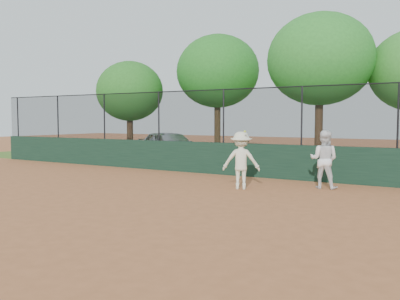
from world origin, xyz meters
The scene contains 10 objects.
ground centered at (0.00, 0.00, 0.00)m, with size 80.00×80.00×0.00m, color #AF6338.
back_wall centered at (0.00, 6.00, 0.60)m, with size 26.00×0.20×1.20m, color #163121.
grass_strip centered at (0.00, 12.00, 0.00)m, with size 36.00×12.00×0.01m, color #385A1C.
parked_car centered at (-4.88, 8.72, 0.77)m, with size 1.81×4.50×1.53m, color silver.
player_second centered at (3.66, 4.66, 0.87)m, with size 0.85×0.66×1.75m, color white.
player_main centered at (1.60, 3.24, 0.86)m, with size 1.26×1.01×1.76m.
fence_assembly centered at (-0.03, 6.00, 2.24)m, with size 26.00×0.06×2.00m.
tree_0 centered at (-8.92, 10.56, 3.61)m, with size 3.84×3.49×5.29m.
tree_1 centered at (-4.83, 13.26, 4.73)m, with size 4.72×4.29×6.78m.
tree_2 centered at (1.44, 11.54, 4.77)m, with size 4.83×4.39×6.87m.
Camera 1 is at (7.43, -8.63, 2.09)m, focal length 40.00 mm.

